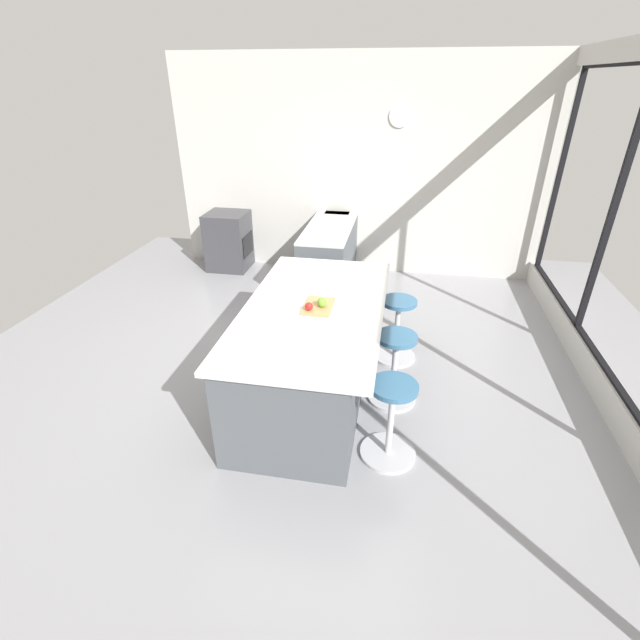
# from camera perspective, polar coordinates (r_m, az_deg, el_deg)

# --- Properties ---
(ground_plane) EXTENTS (7.60, 7.60, 0.00)m
(ground_plane) POSITION_cam_1_polar(r_m,az_deg,el_deg) (4.64, -0.13, -6.39)
(ground_plane) COLOR gray
(interior_partition_left) EXTENTS (0.15, 5.31, 2.98)m
(interior_partition_left) POSITION_cam_1_polar(r_m,az_deg,el_deg) (6.81, 4.57, 18.45)
(interior_partition_left) COLOR beige
(interior_partition_left) RESTS_ON ground_plane
(sink_cabinet) EXTENTS (2.60, 0.60, 1.18)m
(sink_cabinet) POSITION_cam_1_polar(r_m,az_deg,el_deg) (6.76, 1.86, 9.38)
(sink_cabinet) COLOR #4C5156
(sink_cabinet) RESTS_ON ground_plane
(oven_range) EXTENTS (0.60, 0.61, 0.87)m
(oven_range) POSITION_cam_1_polar(r_m,az_deg,el_deg) (7.18, -11.45, 9.80)
(oven_range) COLOR #38383D
(oven_range) RESTS_ON ground_plane
(kitchen_island) EXTENTS (2.27, 1.20, 0.90)m
(kitchen_island) POSITION_cam_1_polar(r_m,az_deg,el_deg) (4.12, -1.33, -3.70)
(kitchen_island) COLOR #4C5156
(kitchen_island) RESTS_ON ground_plane
(stool_by_window) EXTENTS (0.44, 0.44, 0.68)m
(stool_by_window) POSITION_cam_1_polar(r_m,az_deg,el_deg) (4.75, 9.66, -1.40)
(stool_by_window) COLOR #B7B7BC
(stool_by_window) RESTS_ON ground_plane
(stool_middle) EXTENTS (0.44, 0.44, 0.68)m
(stool_middle) POSITION_cam_1_polar(r_m,az_deg,el_deg) (4.13, 9.34, -6.26)
(stool_middle) COLOR #B7B7BC
(stool_middle) RESTS_ON ground_plane
(stool_near_camera) EXTENTS (0.44, 0.44, 0.68)m
(stool_near_camera) POSITION_cam_1_polar(r_m,az_deg,el_deg) (3.56, 8.91, -12.74)
(stool_near_camera) COLOR #B7B7BC
(stool_near_camera) RESTS_ON ground_plane
(cutting_board) EXTENTS (0.36, 0.24, 0.02)m
(cutting_board) POSITION_cam_1_polar(r_m,az_deg,el_deg) (3.87, -0.22, 1.76)
(cutting_board) COLOR tan
(cutting_board) RESTS_ON kitchen_island
(apple_green) EXTENTS (0.08, 0.08, 0.08)m
(apple_green) POSITION_cam_1_polar(r_m,az_deg,el_deg) (3.82, 0.26, 2.25)
(apple_green) COLOR #609E2D
(apple_green) RESTS_ON cutting_board
(apple_red) EXTENTS (0.07, 0.07, 0.07)m
(apple_red) POSITION_cam_1_polar(r_m,az_deg,el_deg) (3.76, -1.46, 1.74)
(apple_red) COLOR red
(apple_red) RESTS_ON cutting_board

